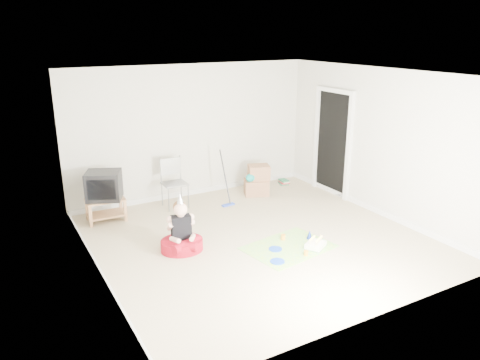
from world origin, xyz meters
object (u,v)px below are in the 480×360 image
cardboard_boxes (257,181)px  seated_woman (182,238)px  folding_chair (175,184)px  tv_stand (106,208)px  birthday_cake (315,245)px  crt_tv (104,185)px

cardboard_boxes → seated_woman: 2.83m
folding_chair → tv_stand: bearing=-178.0°
tv_stand → birthday_cake: 3.68m
folding_chair → birthday_cake: 3.00m
tv_stand → seated_woman: bearing=-67.9°
tv_stand → birthday_cake: tv_stand is taller
seated_woman → birthday_cake: bearing=-27.1°
crt_tv → seated_woman: seated_woman is taller
crt_tv → seated_woman: (0.70, -1.73, -0.45)m
cardboard_boxes → birthday_cake: 2.62m
tv_stand → folding_chair: folding_chair is taller
folding_chair → cardboard_boxes: 1.73m
tv_stand → folding_chair: 1.33m
seated_woman → birthday_cake: 2.05m
tv_stand → seated_woman: 1.87m
crt_tv → birthday_cake: 3.72m
cardboard_boxes → crt_tv: bearing=178.0°
seated_woman → birthday_cake: (1.82, -0.93, -0.16)m
cardboard_boxes → seated_woman: seated_woman is taller
seated_woman → birthday_cake: size_ratio=2.35×
tv_stand → birthday_cake: bearing=-46.5°
tv_stand → folding_chair: (1.31, 0.05, 0.22)m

